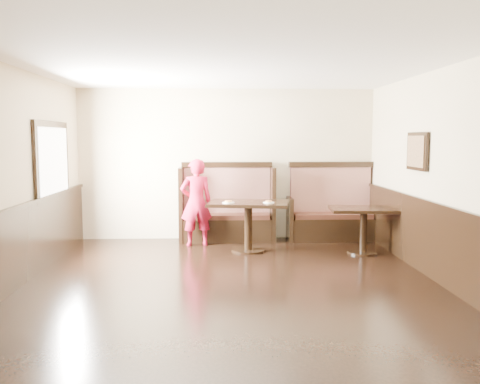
{
  "coord_description": "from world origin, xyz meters",
  "views": [
    {
      "loc": [
        -0.16,
        -6.02,
        1.89
      ],
      "look_at": [
        0.2,
        2.35,
        1.0
      ],
      "focal_mm": 38.0,
      "sensor_mm": 36.0,
      "label": 1
    }
  ],
  "objects": [
    {
      "name": "booth_neighbor",
      "position": [
        1.95,
        3.29,
        0.48
      ],
      "size": [
        1.65,
        0.72,
        1.45
      ],
      "color": "black",
      "rests_on": "ground"
    },
    {
      "name": "child",
      "position": [
        -0.55,
        2.84,
        0.77
      ],
      "size": [
        0.62,
        0.47,
        1.53
      ],
      "primitive_type": "imported",
      "rotation": [
        0.0,
        0.0,
        3.35
      ],
      "color": "#B41334",
      "rests_on": "ground"
    },
    {
      "name": "pizza_plate_right",
      "position": [
        0.67,
        2.21,
        0.85
      ],
      "size": [
        0.19,
        0.19,
        0.03
      ],
      "color": "white",
      "rests_on": "table_main"
    },
    {
      "name": "room_shell",
      "position": [
        -0.3,
        0.28,
        0.67
      ],
      "size": [
        7.0,
        7.0,
        7.0
      ],
      "color": "#CBB893",
      "rests_on": "ground"
    },
    {
      "name": "table_main",
      "position": [
        0.34,
        2.35,
        0.64
      ],
      "size": [
        1.42,
        1.01,
        0.83
      ],
      "rotation": [
        0.0,
        0.0,
        -0.16
      ],
      "color": "black",
      "rests_on": "ground"
    },
    {
      "name": "ground",
      "position": [
        0.0,
        0.0,
        0.0
      ],
      "size": [
        7.0,
        7.0,
        0.0
      ],
      "primitive_type": "plane",
      "color": "black",
      "rests_on": "ground"
    },
    {
      "name": "table_neighbor",
      "position": [
        2.22,
        2.12,
        0.56
      ],
      "size": [
        1.14,
        0.8,
        0.75
      ],
      "rotation": [
        0.0,
        0.0,
        -0.09
      ],
      "color": "black",
      "rests_on": "ground"
    },
    {
      "name": "booth_main",
      "position": [
        0.0,
        3.3,
        0.53
      ],
      "size": [
        1.75,
        0.72,
        1.45
      ],
      "color": "black",
      "rests_on": "ground"
    },
    {
      "name": "pizza_plate_left",
      "position": [
        0.0,
        2.24,
        0.85
      ],
      "size": [
        0.2,
        0.2,
        0.04
      ],
      "color": "white",
      "rests_on": "table_main"
    }
  ]
}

